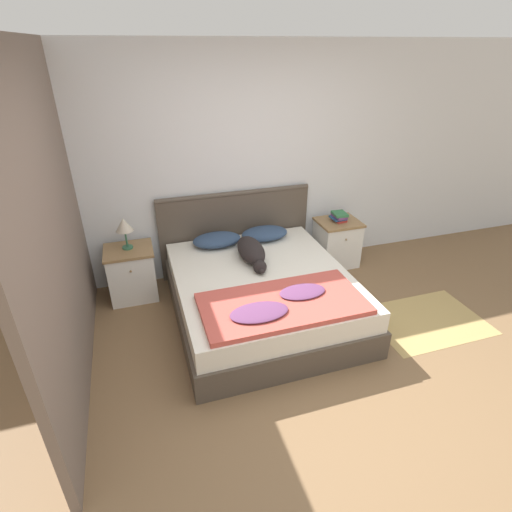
# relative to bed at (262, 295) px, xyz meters

# --- Properties ---
(ground_plane) EXTENTS (16.00, 16.00, 0.00)m
(ground_plane) POSITION_rel_bed_xyz_m (0.10, -1.06, -0.24)
(ground_plane) COLOR brown
(wall_back) EXTENTS (9.00, 0.06, 2.55)m
(wall_back) POSITION_rel_bed_xyz_m (0.10, 1.07, 1.04)
(wall_back) COLOR silver
(wall_back) RESTS_ON ground_plane
(wall_side_left) EXTENTS (0.06, 3.10, 2.55)m
(wall_side_left) POSITION_rel_bed_xyz_m (-1.68, -0.01, 1.04)
(wall_side_left) COLOR #706056
(wall_side_left) RESTS_ON ground_plane
(bed) EXTENTS (1.72, 1.95, 0.49)m
(bed) POSITION_rel_bed_xyz_m (0.00, 0.00, 0.00)
(bed) COLOR #4C4238
(bed) RESTS_ON ground_plane
(headboard) EXTENTS (1.80, 0.06, 1.01)m
(headboard) POSITION_rel_bed_xyz_m (-0.00, 1.00, 0.29)
(headboard) COLOR #4C4238
(headboard) RESTS_ON ground_plane
(nightstand_left) EXTENTS (0.50, 0.45, 0.58)m
(nightstand_left) POSITION_rel_bed_xyz_m (-1.23, 0.75, 0.05)
(nightstand_left) COLOR white
(nightstand_left) RESTS_ON ground_plane
(nightstand_right) EXTENTS (0.50, 0.45, 0.58)m
(nightstand_right) POSITION_rel_bed_xyz_m (1.23, 0.75, 0.05)
(nightstand_right) COLOR white
(nightstand_right) RESTS_ON ground_plane
(pillow_left) EXTENTS (0.54, 0.34, 0.13)m
(pillow_left) POSITION_rel_bed_xyz_m (-0.28, 0.75, 0.31)
(pillow_left) COLOR navy
(pillow_left) RESTS_ON bed
(pillow_right) EXTENTS (0.54, 0.34, 0.13)m
(pillow_right) POSITION_rel_bed_xyz_m (0.28, 0.75, 0.31)
(pillow_right) COLOR navy
(pillow_right) RESTS_ON bed
(quilt) EXTENTS (1.42, 0.71, 0.08)m
(quilt) POSITION_rel_bed_xyz_m (-0.01, -0.57, 0.28)
(quilt) COLOR #BC4C42
(quilt) RESTS_ON bed
(dog) EXTENTS (0.26, 0.75, 0.21)m
(dog) POSITION_rel_bed_xyz_m (-0.01, 0.31, 0.34)
(dog) COLOR black
(dog) RESTS_ON bed
(book_stack) EXTENTS (0.18, 0.20, 0.11)m
(book_stack) POSITION_rel_bed_xyz_m (1.24, 0.77, 0.40)
(book_stack) COLOR #AD2D28
(book_stack) RESTS_ON nightstand_right
(table_lamp) EXTENTS (0.18, 0.18, 0.34)m
(table_lamp) POSITION_rel_bed_xyz_m (-1.23, 0.78, 0.60)
(table_lamp) COLOR #336B4C
(table_lamp) RESTS_ON nightstand_left
(rug) EXTENTS (1.13, 0.81, 0.00)m
(rug) POSITION_rel_bed_xyz_m (1.56, -0.61, -0.24)
(rug) COLOR tan
(rug) RESTS_ON ground_plane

